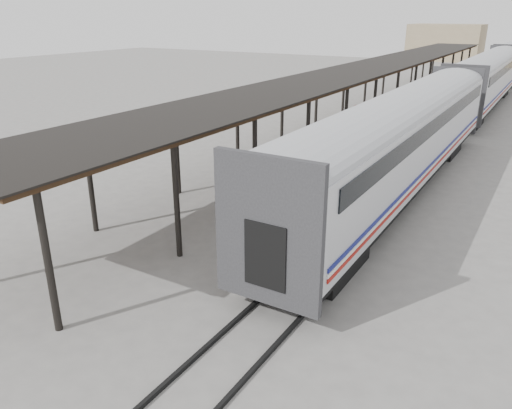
{
  "coord_description": "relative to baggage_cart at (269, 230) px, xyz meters",
  "views": [
    {
      "loc": [
        8.83,
        -13.83,
        7.81
      ],
      "look_at": [
        0.65,
        -0.23,
        1.7
      ],
      "focal_mm": 35.0,
      "sensor_mm": 36.0,
      "label": 1
    }
  ],
  "objects": [
    {
      "name": "ground",
      "position": [
        -0.96,
        -0.18,
        -0.65
      ],
      "size": [
        160.0,
        160.0,
        0.0
      ],
      "primitive_type": "plane",
      "color": "slate",
      "rests_on": "ground"
    },
    {
      "name": "luggage_tug",
      "position": [
        -4.3,
        20.7,
        0.04
      ],
      "size": [
        1.14,
        1.75,
        1.5
      ],
      "rotation": [
        0.0,
        0.0,
        0.06
      ],
      "color": "maroon",
      "rests_on": "ground"
    },
    {
      "name": "canopy",
      "position": [
        -4.36,
        23.82,
        3.36
      ],
      "size": [
        4.9,
        64.3,
        4.15
      ],
      "color": "#422B19",
      "rests_on": "ground"
    },
    {
      "name": "porter",
      "position": [
        0.24,
        -0.65,
        1.0
      ],
      "size": [
        0.61,
        0.68,
        1.57
      ],
      "primitive_type": "imported",
      "rotation": [
        0.0,
        0.0,
        1.05
      ],
      "color": "navy",
      "rests_on": "baggage_cart"
    },
    {
      "name": "rails",
      "position": [
        2.24,
        33.82,
        -0.59
      ],
      "size": [
        1.54,
        150.0,
        0.12
      ],
      "color": "black",
      "rests_on": "ground"
    },
    {
      "name": "building_left",
      "position": [
        -10.96,
        81.82,
        2.35
      ],
      "size": [
        12.0,
        8.0,
        6.0
      ],
      "primitive_type": "cube",
      "color": "tan",
      "rests_on": "ground"
    },
    {
      "name": "train",
      "position": [
        2.24,
        33.61,
        2.04
      ],
      "size": [
        3.45,
        76.01,
        4.01
      ],
      "color": "silver",
      "rests_on": "ground"
    },
    {
      "name": "pedestrian",
      "position": [
        -3.61,
        16.96,
        0.26
      ],
      "size": [
        1.13,
        0.65,
        1.81
      ],
      "primitive_type": "imported",
      "rotation": [
        0.0,
        0.0,
        2.94
      ],
      "color": "black",
      "rests_on": "ground"
    },
    {
      "name": "suitcase_stack",
      "position": [
        -0.08,
        0.34,
        0.39
      ],
      "size": [
        1.33,
        1.01,
        0.46
      ],
      "rotation": [
        0.0,
        0.0,
        -0.19
      ],
      "color": "#3E3E41",
      "rests_on": "baggage_cart"
    },
    {
      "name": "baggage_cart",
      "position": [
        0.0,
        0.0,
        0.0
      ],
      "size": [
        1.68,
        2.59,
        0.86
      ],
      "rotation": [
        0.0,
        0.0,
        -0.19
      ],
      "color": "brown",
      "rests_on": "ground"
    }
  ]
}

